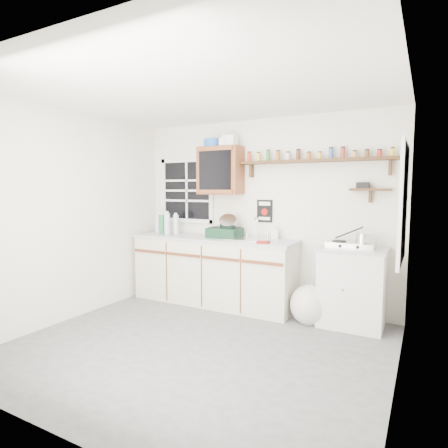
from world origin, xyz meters
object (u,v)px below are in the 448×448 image
object	(u,v)px
main_cabinet	(213,270)
hotplate	(351,245)
upper_cabinet	(220,171)
spice_shelf	(313,160)
right_cabinet	(352,287)
dish_rack	(226,230)

from	to	relation	value
main_cabinet	hotplate	xyz separation A→B (m)	(1.81, 0.01, 0.48)
upper_cabinet	spice_shelf	bearing A→B (deg)	3.13
spice_shelf	main_cabinet	bearing A→B (deg)	-170.68
main_cabinet	right_cabinet	world-z (taller)	main_cabinet
upper_cabinet	dish_rack	bearing A→B (deg)	-35.53
dish_rack	main_cabinet	bearing A→B (deg)	-165.44
spice_shelf	hotplate	world-z (taller)	spice_shelf
main_cabinet	spice_shelf	distance (m)	1.97
dish_rack	hotplate	world-z (taller)	dish_rack
right_cabinet	upper_cabinet	world-z (taller)	upper_cabinet
main_cabinet	upper_cabinet	size ratio (longest dim) A/B	3.55
dish_rack	upper_cabinet	bearing A→B (deg)	143.87
main_cabinet	spice_shelf	world-z (taller)	spice_shelf
main_cabinet	right_cabinet	bearing A→B (deg)	0.79
main_cabinet	dish_rack	xyz separation A→B (m)	(0.17, 0.05, 0.56)
hotplate	spice_shelf	bearing A→B (deg)	159.13
right_cabinet	dish_rack	size ratio (longest dim) A/B	2.10
main_cabinet	hotplate	size ratio (longest dim) A/B	4.37
dish_rack	hotplate	bearing A→B (deg)	-2.04
main_cabinet	dish_rack	size ratio (longest dim) A/B	5.32
upper_cabinet	spice_shelf	xyz separation A→B (m)	(1.26, 0.07, 0.11)
right_cabinet	hotplate	bearing A→B (deg)	-142.56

